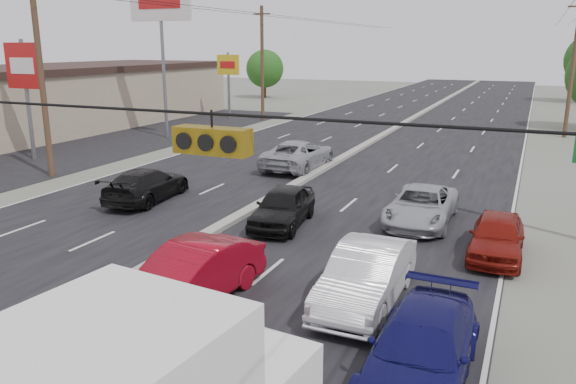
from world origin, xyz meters
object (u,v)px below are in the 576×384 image
object	(u,v)px
pole_sign_mid	(24,73)
utility_pole_left_b	(41,77)
pole_sign_billboard	(161,13)
queue_car_c	(421,206)
oncoming_far	(299,155)
pole_sign_far	(228,70)
queue_car_b	(366,276)
queue_car_d	(421,350)
oncoming_near	(147,185)
utility_pole_left_c	(262,63)
queue_car_e	(497,237)
utility_pole_right_c	(573,67)
tree_left_far	(265,69)
queue_car_a	(283,207)
red_sedan	(190,276)

from	to	relation	value
pole_sign_mid	utility_pole_left_b	bearing A→B (deg)	-33.69
pole_sign_billboard	queue_car_c	world-z (taller)	pole_sign_billboard
pole_sign_billboard	oncoming_far	distance (m)	16.55
pole_sign_far	queue_car_b	bearing A→B (deg)	-55.39
queue_car_d	oncoming_near	world-z (taller)	oncoming_near
pole_sign_billboard	utility_pole_left_c	bearing A→B (deg)	80.54
queue_car_c	oncoming_near	bearing A→B (deg)	-172.74
queue_car_b	queue_car_c	world-z (taller)	queue_car_b
queue_car_c	queue_car_e	world-z (taller)	queue_car_e
utility_pole_right_c	tree_left_far	size ratio (longest dim) A/B	1.63
tree_left_far	oncoming_near	distance (m)	49.96
pole_sign_billboard	queue_car_c	bearing A→B (deg)	-32.13
pole_sign_billboard	utility_pole_right_c	bearing A→B (deg)	23.96
utility_pole_left_b	tree_left_far	distance (m)	46.01
tree_left_far	oncoming_far	world-z (taller)	tree_left_far
utility_pole_left_c	utility_pole_right_c	bearing A→B (deg)	0.00
utility_pole_left_c	pole_sign_mid	bearing A→B (deg)	-101.56
utility_pole_left_b	utility_pole_right_c	bearing A→B (deg)	45.00
queue_car_c	queue_car_e	xyz separation A→B (m)	(2.90, -2.56, 0.00)
pole_sign_mid	queue_car_b	size ratio (longest dim) A/B	1.46
utility_pole_left_b	pole_sign_far	size ratio (longest dim) A/B	1.67
queue_car_a	queue_car_e	xyz separation A→B (m)	(7.65, -0.22, -0.04)
pole_sign_billboard	queue_car_e	xyz separation A→B (m)	(24.10, -15.88, -8.17)
queue_car_c	queue_car_e	distance (m)	3.87
pole_sign_far	queue_car_c	distance (m)	34.20
queue_car_b	oncoming_far	xyz separation A→B (m)	(-8.10, 14.80, 0.00)
red_sedan	queue_car_e	distance (m)	9.89
utility_pole_left_b	queue_car_e	bearing A→B (deg)	-7.42
tree_left_far	queue_car_c	xyz separation A→B (m)	(28.70, -45.31, -3.03)
utility_pole_right_c	queue_car_b	distance (m)	33.68
utility_pole_left_b	pole_sign_far	world-z (taller)	utility_pole_left_b
utility_pole_left_c	queue_car_a	bearing A→B (deg)	-62.43
tree_left_far	queue_car_b	size ratio (longest dim) A/B	1.28
pole_sign_far	queue_car_d	xyz separation A→B (m)	(24.70, -35.88, -3.71)
tree_left_far	oncoming_near	world-z (taller)	tree_left_far
pole_sign_mid	queue_car_a	bearing A→B (deg)	-16.64
oncoming_far	queue_car_e	bearing A→B (deg)	138.59
utility_pole_left_b	queue_car_d	bearing A→B (deg)	-27.16
queue_car_e	oncoming_far	bearing A→B (deg)	137.84
pole_sign_mid	queue_car_a	distance (m)	20.25
pole_sign_far	tree_left_far	bearing A→B (deg)	106.70
red_sedan	queue_car_b	bearing A→B (deg)	30.64
queue_car_d	pole_sign_billboard	bearing A→B (deg)	134.58
pole_sign_billboard	oncoming_far	bearing A→B (deg)	-24.94
pole_sign_mid	tree_left_far	bearing A→B (deg)	96.79
queue_car_c	queue_car_e	bearing A→B (deg)	-41.79
pole_sign_billboard	pole_sign_far	distance (m)	12.89
red_sedan	queue_car_e	world-z (taller)	red_sedan
red_sedan	pole_sign_far	bearing A→B (deg)	125.51
tree_left_far	oncoming_near	xyz separation A→B (m)	(17.04, -46.86, -3.00)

